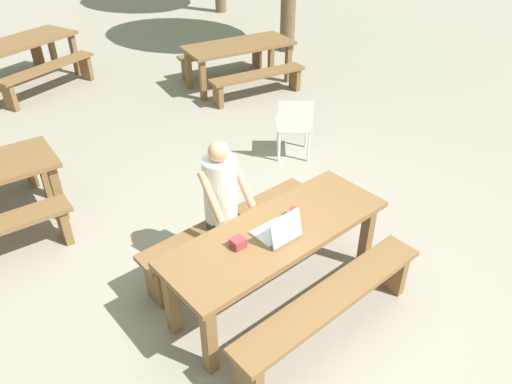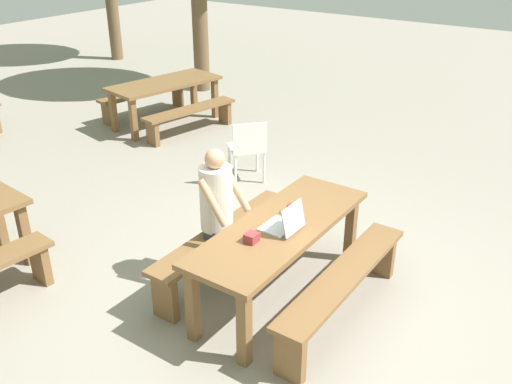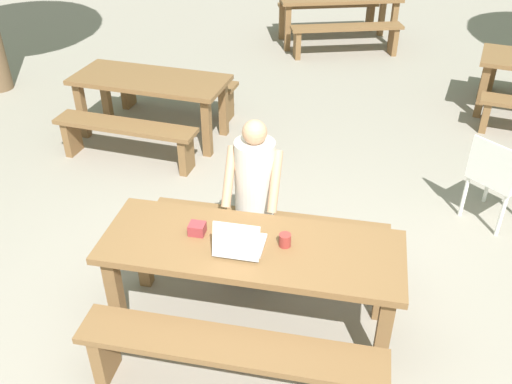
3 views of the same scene
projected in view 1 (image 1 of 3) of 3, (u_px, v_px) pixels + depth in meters
ground_plane at (276, 294)px, 4.38m from camera, size 30.00×30.00×0.00m
picnic_table_front at (277, 240)px, 4.03m from camera, size 2.01×0.71×0.74m
bench_near at (331, 305)px, 3.79m from camera, size 1.88×0.30×0.48m
bench_far at (231, 230)px, 4.57m from camera, size 1.88×0.30×0.48m
laptop at (278, 231)px, 3.85m from camera, size 0.30×0.30×0.26m
small_pouch at (238, 243)px, 3.76m from camera, size 0.11×0.10×0.08m
coffee_mug at (294, 213)px, 4.08m from camera, size 0.08×0.08×0.09m
person_seated at (223, 199)px, 4.26m from camera, size 0.41×0.41×1.33m
plastic_chair at (294, 125)px, 6.18m from camera, size 0.62×0.62×0.84m
picnic_table_mid at (18, 48)px, 8.10m from camera, size 2.09×1.36×0.78m
bench_mid_south at (48, 73)px, 7.99m from camera, size 1.75×0.82×0.48m
picnic_table_distant at (239, 50)px, 8.18m from camera, size 1.95×1.12×0.72m
bench_distant_south at (258, 79)px, 7.88m from camera, size 1.68×0.61×0.42m
bench_distant_north at (223, 57)px, 8.81m from camera, size 1.68×0.61×0.42m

